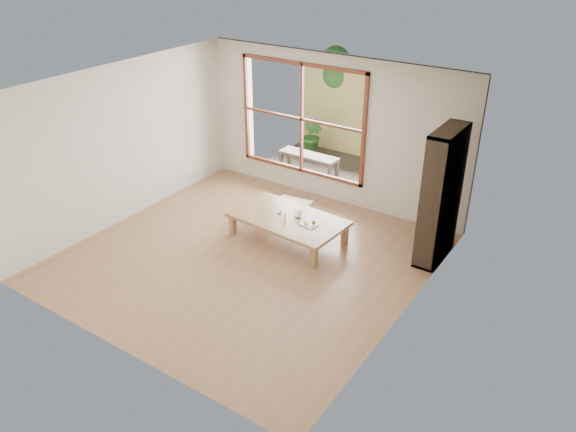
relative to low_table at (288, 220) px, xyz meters
name	(u,v)px	position (x,y,z in m)	size (l,w,h in m)	color
ground	(249,256)	(-0.20, -0.77, -0.34)	(5.00, 5.00, 0.00)	#9F724F
low_table	(288,220)	(0.00, 0.00, 0.00)	(1.86, 1.13, 0.39)	#A78351
floor_cushion	(291,207)	(-0.55, 0.91, -0.30)	(0.60, 0.60, 0.09)	white
bookshelf	(441,196)	(2.12, 0.79, 0.67)	(0.32, 0.91, 2.02)	#31261B
glass_tall	(284,216)	(-0.01, -0.10, 0.11)	(0.07, 0.07, 0.12)	silver
glass_mid	(299,215)	(0.16, 0.07, 0.10)	(0.07, 0.07, 0.10)	silver
glass_short	(296,215)	(0.12, 0.07, 0.09)	(0.07, 0.07, 0.09)	silver
glass_small	(279,211)	(-0.19, 0.03, 0.09)	(0.07, 0.07, 0.09)	silver
food_tray	(310,224)	(0.42, -0.02, 0.07)	(0.29, 0.23, 0.08)	white
deck	(331,171)	(-0.80, 2.79, -0.34)	(2.80, 2.00, 0.05)	#322B24
garden_bench	(309,157)	(-1.11, 2.40, 0.01)	(1.24, 0.39, 0.39)	#31261B
bamboo_fence	(357,115)	(-0.80, 3.79, 0.56)	(2.80, 0.06, 1.80)	tan
shrub_right	(394,148)	(0.22, 3.48, 0.14)	(0.82, 0.71, 0.91)	#316B27
shrub_left	(313,136)	(-1.56, 3.27, 0.11)	(0.47, 0.38, 0.86)	#316B27
garden_tree	(337,73)	(-1.48, 4.09, 1.28)	(1.04, 0.85, 2.22)	#4C3D2D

